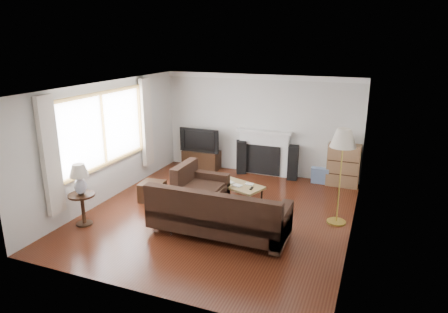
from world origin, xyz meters
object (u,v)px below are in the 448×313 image
at_px(tv_stand, 202,159).
at_px(coffee_table, 239,193).
at_px(floor_lamp, 340,177).
at_px(bookshelf, 343,165).
at_px(sectional_sofa, 219,212).
at_px(side_table, 83,209).

xyz_separation_m(tv_stand, coffee_table, (1.69, -1.81, -0.04)).
bearing_deg(tv_stand, floor_lamp, -28.75).
bearing_deg(bookshelf, floor_lamp, -86.85).
xyz_separation_m(sectional_sofa, coffee_table, (-0.15, 1.47, -0.23)).
relative_size(tv_stand, sectional_sofa, 0.37).
bearing_deg(sectional_sofa, side_table, -167.03).
height_order(tv_stand, sectional_sofa, sectional_sofa).
height_order(sectional_sofa, side_table, sectional_sofa).
height_order(bookshelf, side_table, bookshelf).
height_order(tv_stand, floor_lamp, floor_lamp).
bearing_deg(tv_stand, coffee_table, -46.97).
bearing_deg(side_table, floor_lamp, 22.45).
bearing_deg(side_table, bookshelf, 42.40).
bearing_deg(sectional_sofa, bookshelf, 61.82).
bearing_deg(sectional_sofa, coffee_table, 95.98).
bearing_deg(floor_lamp, side_table, -157.55).
distance_m(sectional_sofa, coffee_table, 1.50).
relative_size(sectional_sofa, floor_lamp, 1.46).
xyz_separation_m(sectional_sofa, side_table, (-2.48, -0.57, -0.12)).
distance_m(sectional_sofa, side_table, 2.55).
height_order(tv_stand, coffee_table, tv_stand).
height_order(tv_stand, bookshelf, bookshelf).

